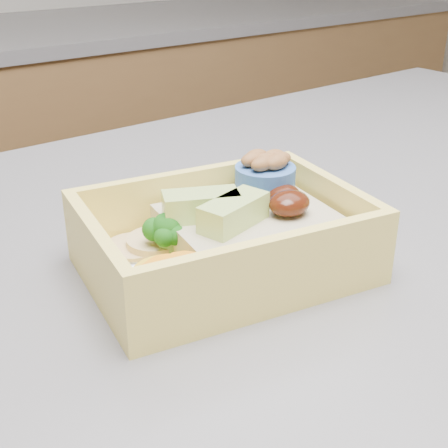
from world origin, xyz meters
TOP-DOWN VIEW (x-y plane):
  - bento_box at (-0.11, -0.05)m, footprint 0.22×0.18m

SIDE VIEW (x-z plane):
  - bento_box at x=-0.11m, z-range 0.91..0.98m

